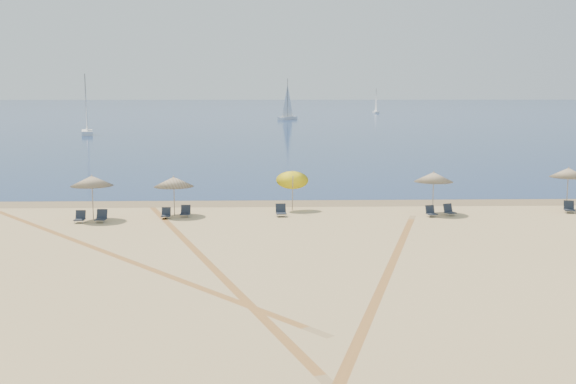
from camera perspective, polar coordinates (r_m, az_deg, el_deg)
name	(u,v)px	position (r m, az deg, el deg)	size (l,w,h in m)	color
ground	(308,339)	(20.48, 1.70, -11.98)	(160.00, 160.00, 0.00)	tan
ocean	(271,109)	(244.25, -1.44, 6.85)	(500.00, 500.00, 0.00)	#0C2151
wet_sand	(286,203)	(43.75, -0.16, -0.90)	(500.00, 500.00, 0.00)	olive
umbrella_1	(92,181)	(39.31, -15.85, 0.89)	(2.32, 2.32, 2.51)	gray
umbrella_2	(174,182)	(39.67, -9.39, 0.84)	(2.28, 2.28, 2.28)	gray
umbrella_3	(292,176)	(40.78, 0.36, 1.32)	(1.91, 2.03, 2.74)	gray
umbrella_4	(434,177)	(40.61, 11.90, 1.22)	(2.23, 2.23, 2.48)	gray
umbrella_5	(568,173)	(44.09, 22.10, 1.49)	(2.16, 2.16, 2.60)	gray
chair_1	(80,217)	(39.01, -16.76, -2.01)	(0.54, 0.64, 0.65)	black
chair_2	(101,217)	(38.78, -15.13, -1.97)	(0.62, 0.71, 0.69)	black
chair_3	(166,214)	(39.13, -10.02, -1.77)	(0.51, 0.60, 0.61)	black
chair_4	(185,212)	(39.43, -8.45, -1.62)	(0.57, 0.66, 0.66)	black
chair_5	(281,211)	(39.18, -0.58, -1.56)	(0.63, 0.72, 0.70)	black
chair_6	(431,212)	(39.91, 11.69, -1.60)	(0.65, 0.72, 0.63)	black
chair_7	(449,210)	(40.50, 13.13, -1.48)	(0.73, 0.79, 0.66)	black
chair_8	(569,208)	(43.50, 22.15, -1.19)	(0.72, 0.79, 0.69)	black
sailboat_0	(288,107)	(161.06, -0.04, 6.99)	(4.76, 6.20, 9.43)	white
sailboat_1	(87,117)	(112.67, -16.25, 5.99)	(3.14, 6.51, 9.40)	white
sailboat_2	(376,106)	(206.21, 7.25, 7.08)	(1.34, 4.91, 7.27)	white
tire_tracks	(219,262)	(29.07, -5.74, -5.80)	(49.25, 43.90, 0.00)	tan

